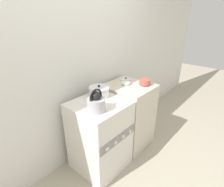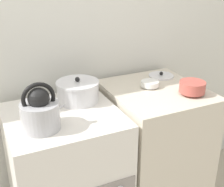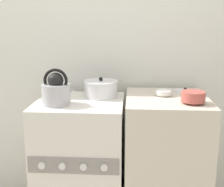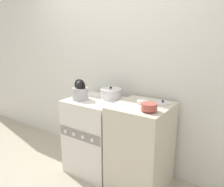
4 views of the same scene
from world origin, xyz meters
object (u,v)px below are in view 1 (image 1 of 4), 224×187
Objects in this scene: stove at (100,136)px; cooking_pot at (99,91)px; kettle at (96,103)px; enamel_bowl at (145,82)px; small_ceramic_bowl at (126,83)px; loose_pot_lid at (126,79)px.

cooking_pot is at bearing 43.44° from stove.
kettle is 1.60× the size of enamel_bowl.
kettle reaches higher than small_ceramic_bowl.
kettle reaches higher than loose_pot_lid.
loose_pot_lid is (0.89, 0.30, -0.06)m from kettle.
kettle is 0.74m from small_ceramic_bowl.
enamel_bowl is at bearing -50.24° from small_ceramic_bowl.
cooking_pot is 1.63× the size of enamel_bowl.
enamel_bowl is at bearing -23.21° from cooking_pot.
enamel_bowl reaches higher than loose_pot_lid.
enamel_bowl is at bearing -90.92° from loose_pot_lid.
stove is at bearing -136.56° from cooking_pot.
cooking_pot reaches higher than enamel_bowl.
loose_pot_lid reaches higher than stove.
small_ceramic_bowl is (-0.17, 0.20, -0.02)m from enamel_bowl.
loose_pot_lid is at bearing 14.57° from stove.
kettle is (-0.13, -0.10, 0.55)m from stove.
cooking_pot is at bearing 156.79° from enamel_bowl.
loose_pot_lid is at bearing 18.67° from kettle.
stove is at bearing 169.90° from enamel_bowl.
small_ceramic_bowl is (0.58, 0.06, 0.51)m from stove.
kettle is at bearing -161.33° from loose_pot_lid.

